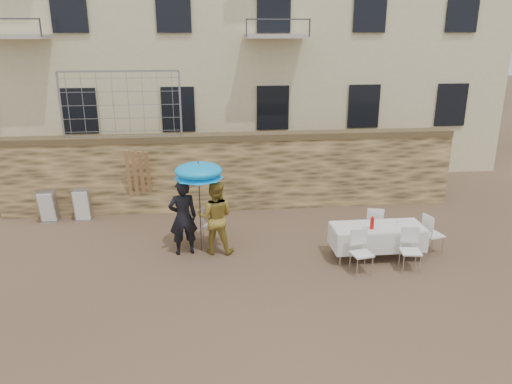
{
  "coord_description": "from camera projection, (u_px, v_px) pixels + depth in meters",
  "views": [
    {
      "loc": [
        -0.81,
        -8.96,
        5.1
      ],
      "look_at": [
        0.4,
        2.2,
        1.4
      ],
      "focal_mm": 35.0,
      "sensor_mm": 36.0,
      "label": 1
    }
  ],
  "objects": [
    {
      "name": "couple_chair_left",
      "position": [
        184.0,
        226.0,
        12.24
      ],
      "size": [
        0.6,
        0.6,
        0.96
      ],
      "primitive_type": null,
      "rotation": [
        0.0,
        0.0,
        3.44
      ],
      "color": "white",
      "rests_on": "ground"
    },
    {
      "name": "ground",
      "position": [
        248.0,
        292.0,
        10.14
      ],
      "size": [
        80.0,
        80.0,
        0.0
      ],
      "primitive_type": "plane",
      "color": "brown",
      "rests_on": "ground"
    },
    {
      "name": "couple_chair_right",
      "position": [
        213.0,
        225.0,
        12.31
      ],
      "size": [
        0.67,
        0.67,
        0.96
      ],
      "primitive_type": null,
      "rotation": [
        0.0,
        0.0,
        2.55
      ],
      "color": "white",
      "rests_on": "ground"
    },
    {
      "name": "chair_stack_left",
      "position": [
        50.0,
        204.0,
        13.79
      ],
      "size": [
        0.46,
        0.47,
        0.92
      ],
      "primitive_type": null,
      "color": "white",
      "rests_on": "ground"
    },
    {
      "name": "chain_link_fence",
      "position": [
        121.0,
        105.0,
        13.58
      ],
      "size": [
        3.2,
        0.06,
        1.8
      ],
      "primitive_type": null,
      "color": "gray",
      "rests_on": "stone_wall"
    },
    {
      "name": "table_chair_side",
      "position": [
        433.0,
        234.0,
        11.78
      ],
      "size": [
        0.57,
        0.57,
        0.96
      ],
      "primitive_type": null,
      "rotation": [
        0.0,
        0.0,
        1.79
      ],
      "color": "white",
      "rests_on": "ground"
    },
    {
      "name": "banquet_table",
      "position": [
        378.0,
        228.0,
        11.46
      ],
      "size": [
        2.1,
        0.85,
        0.78
      ],
      "color": "silver",
      "rests_on": "ground"
    },
    {
      "name": "stone_wall",
      "position": [
        232.0,
        172.0,
        14.51
      ],
      "size": [
        13.0,
        0.5,
        2.2
      ],
      "primitive_type": "cube",
      "color": "olive",
      "rests_on": "ground"
    },
    {
      "name": "table_chair_back",
      "position": [
        374.0,
        225.0,
        12.31
      ],
      "size": [
        0.59,
        0.59,
        0.96
      ],
      "primitive_type": null,
      "rotation": [
        0.0,
        0.0,
        2.87
      ],
      "color": "white",
      "rests_on": "ground"
    },
    {
      "name": "chair_stack_right",
      "position": [
        83.0,
        203.0,
        13.89
      ],
      "size": [
        0.46,
        0.4,
        0.92
      ],
      "primitive_type": null,
      "color": "white",
      "rests_on": "ground"
    },
    {
      "name": "woman_dress",
      "position": [
        215.0,
        217.0,
        11.67
      ],
      "size": [
        0.97,
        0.82,
        1.77
      ],
      "primitive_type": "imported",
      "rotation": [
        0.0,
        0.0,
        2.96
      ],
      "color": "gold",
      "rests_on": "ground"
    },
    {
      "name": "soda_bottle",
      "position": [
        372.0,
        223.0,
        11.24
      ],
      "size": [
        0.09,
        0.09,
        0.26
      ],
      "primitive_type": "cylinder",
      "color": "red",
      "rests_on": "banquet_table"
    },
    {
      "name": "table_chair_front_right",
      "position": [
        411.0,
        250.0,
        10.88
      ],
      "size": [
        0.54,
        0.54,
        0.96
      ],
      "primitive_type": null,
      "rotation": [
        0.0,
        0.0,
        -0.13
      ],
      "color": "white",
      "rests_on": "ground"
    },
    {
      "name": "table_chair_front_left",
      "position": [
        362.0,
        253.0,
        10.77
      ],
      "size": [
        0.56,
        0.56,
        0.96
      ],
      "primitive_type": null,
      "rotation": [
        0.0,
        0.0,
        0.17
      ],
      "color": "white",
      "rests_on": "ground"
    },
    {
      "name": "man_suit",
      "position": [
        183.0,
        217.0,
        11.59
      ],
      "size": [
        0.73,
        0.55,
        1.82
      ],
      "primitive_type": "imported",
      "rotation": [
        0.0,
        0.0,
        3.33
      ],
      "color": "black",
      "rests_on": "ground"
    },
    {
      "name": "umbrella",
      "position": [
        199.0,
        173.0,
        11.4
      ],
      "size": [
        1.15,
        1.15,
        2.05
      ],
      "color": "#3F3F44",
      "rests_on": "ground"
    },
    {
      "name": "wood_planks",
      "position": [
        141.0,
        182.0,
        13.95
      ],
      "size": [
        0.7,
        0.2,
        2.0
      ],
      "primitive_type": null,
      "color": "#A37749",
      "rests_on": "ground"
    }
  ]
}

